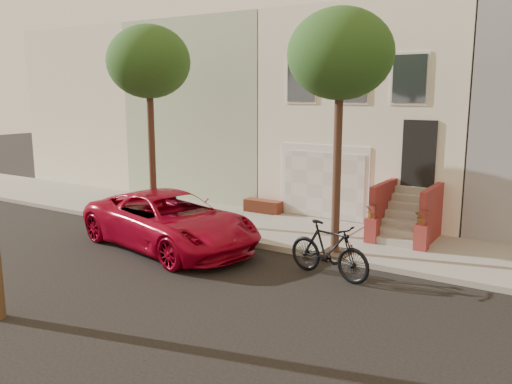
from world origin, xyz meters
The scene contains 7 objects.
ground centered at (0.00, 0.00, 0.00)m, with size 90.00×90.00×0.00m, color black.
sidewalk centered at (0.00, 5.35, 0.07)m, with size 40.00×3.70×0.15m, color gray.
house_row centered at (0.00, 11.19, 3.64)m, with size 33.10×11.70×7.00m.
tree_left centered at (-5.50, 3.90, 5.26)m, with size 2.70×2.57×6.30m.
tree_mid centered at (1.00, 3.90, 5.26)m, with size 2.70×2.57×6.30m.
pickup_truck centered at (-3.31, 2.22, 0.79)m, with size 2.64×5.72×1.59m, color #A20420.
motorcycle centered at (1.50, 2.41, 0.67)m, with size 0.63×2.24×1.35m, color black.
Camera 1 is at (6.49, -8.69, 4.37)m, focal length 37.01 mm.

